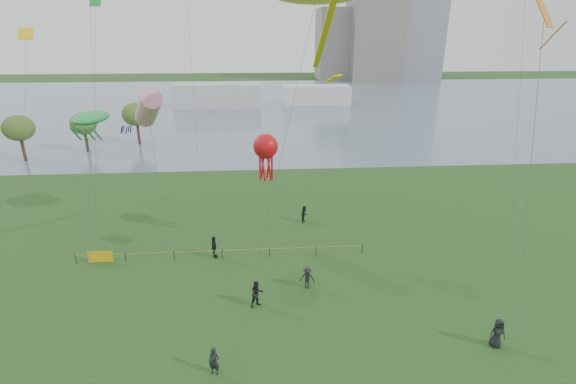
{
  "coord_description": "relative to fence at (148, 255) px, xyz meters",
  "views": [
    {
      "loc": [
        -1.87,
        -15.7,
        17.74
      ],
      "look_at": [
        0.0,
        10.0,
        8.0
      ],
      "focal_mm": 26.0,
      "sensor_mm": 36.0,
      "label": 1
    }
  ],
  "objects": [
    {
      "name": "lake",
      "position": [
        11.28,
        84.33,
        -0.53
      ],
      "size": [
        400.0,
        120.0,
        0.08
      ],
      "primitive_type": "cube",
      "color": "slate",
      "rests_on": "ground_plane"
    },
    {
      "name": "building_mid",
      "position": [
        57.28,
        146.33,
        18.45
      ],
      "size": [
        20.0,
        20.0,
        38.0
      ],
      "primitive_type": "cube",
      "color": "slate",
      "rests_on": "ground_plane"
    },
    {
      "name": "building_low",
      "position": [
        43.28,
        152.33,
        13.45
      ],
      "size": [
        16.0,
        18.0,
        28.0
      ],
      "primitive_type": "cube",
      "color": "slate",
      "rests_on": "ground_plane"
    },
    {
      "name": "pavilion_left",
      "position": [
        -0.72,
        79.33,
        2.45
      ],
      "size": [
        22.0,
        8.0,
        6.0
      ],
      "primitive_type": "cube",
      "color": "silver",
      "rests_on": "ground_plane"
    },
    {
      "name": "pavilion_right",
      "position": [
        25.28,
        82.33,
        1.95
      ],
      "size": [
        18.0,
        7.0,
        5.0
      ],
      "primitive_type": "cube",
      "color": "silver",
      "rests_on": "ground_plane"
    },
    {
      "name": "trees",
      "position": [
        -23.85,
        33.28,
        4.55
      ],
      "size": [
        30.75,
        18.34,
        7.5
      ],
      "color": "#321F17",
      "rests_on": "ground_plane"
    },
    {
      "name": "fence",
      "position": [
        0.0,
        0.0,
        0.0
      ],
      "size": [
        24.07,
        0.07,
        1.05
      ],
      "color": "black",
      "rests_on": "ground_plane"
    },
    {
      "name": "spectator_a",
      "position": [
        9.05,
        -6.88,
        0.42
      ],
      "size": [
        1.19,
        1.1,
        1.96
      ],
      "primitive_type": "imported",
      "rotation": [
        0.0,
        0.0,
        0.48
      ],
      "color": "black",
      "rests_on": "ground_plane"
    },
    {
      "name": "spectator_b",
      "position": [
        12.76,
        -4.91,
        0.3
      ],
      "size": [
        1.2,
        0.83,
        1.71
      ],
      "primitive_type": "imported",
      "rotation": [
        0.0,
        0.0,
        -0.19
      ],
      "color": "black",
      "rests_on": "ground_plane"
    },
    {
      "name": "spectator_c",
      "position": [
        5.45,
        0.23,
        0.42
      ],
      "size": [
        0.62,
        1.2,
        1.95
      ],
      "primitive_type": "imported",
      "rotation": [
        0.0,
        0.0,
        1.7
      ],
      "color": "black",
      "rests_on": "ground_plane"
    },
    {
      "name": "spectator_d",
      "position": [
        23.46,
        -11.93,
        0.4
      ],
      "size": [
        0.96,
        0.64,
        1.92
      ],
      "primitive_type": "imported",
      "rotation": [
        0.0,
        0.0,
        -0.03
      ],
      "color": "black",
      "rests_on": "ground_plane"
    },
    {
      "name": "spectator_f",
      "position": [
        6.66,
        -12.93,
        0.3
      ],
      "size": [
        0.71,
        0.55,
        1.71
      ],
      "primitive_type": "imported",
      "rotation": [
        0.0,
        0.0,
        -0.25
      ],
      "color": "black",
      "rests_on": "ground_plane"
    },
    {
      "name": "spectator_g",
      "position": [
        13.87,
        6.9,
        0.29
      ],
      "size": [
        0.86,
        0.97,
        1.69
      ],
      "primitive_type": "imported",
      "rotation": [
        0.0,
        0.0,
        1.27
      ],
      "color": "black",
      "rests_on": "ground_plane"
    },
    {
      "name": "kite_windsock",
      "position": [
        -0.32,
        6.73,
        11.02
      ],
      "size": [
        4.29,
        7.66,
        13.52
      ],
      "rotation": [
        0.0,
        0.0,
        0.38
      ],
      "color": "#3F3F42"
    },
    {
      "name": "kite_creature",
      "position": [
        -4.62,
        4.73,
        10.63
      ],
      "size": [
        2.66,
        10.32,
        11.68
      ],
      "rotation": [
        0.0,
        0.0,
        -0.15
      ],
      "color": "#3F3F42"
    },
    {
      "name": "kite_octopus",
      "position": [
        9.99,
        2.17,
        8.47
      ],
      "size": [
        4.4,
        4.92,
        10.15
      ],
      "rotation": [
        0.0,
        0.0,
        0.25
      ],
      "color": "#3F3F42"
    },
    {
      "name": "kite_delta",
      "position": [
        23.45,
        -10.63,
        17.15
      ],
      "size": [
        5.66,
        11.47,
        19.35
      ],
      "rotation": [
        0.0,
        0.0,
        0.18
      ],
      "color": "#3F3F42"
    }
  ]
}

